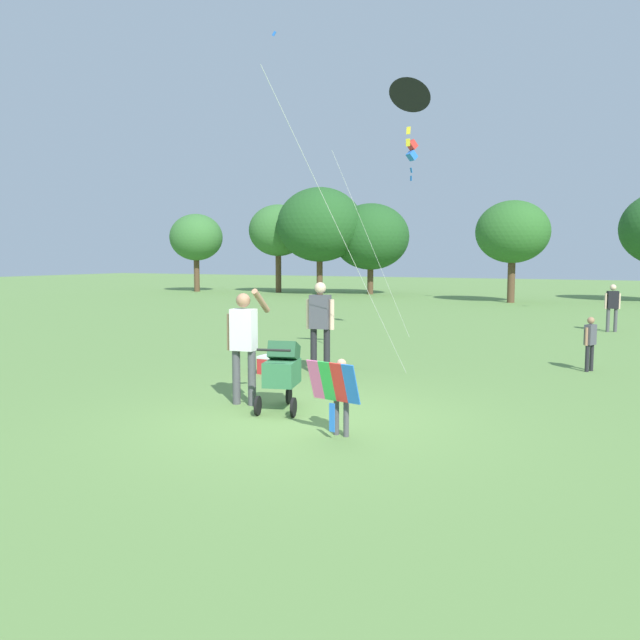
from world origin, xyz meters
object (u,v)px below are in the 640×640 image
at_px(stroller, 282,369).
at_px(person_sitting_far, 612,304).
at_px(kite_adult_black, 409,97).
at_px(person_adult_flyer, 244,338).
at_px(person_kid_running, 590,339).
at_px(person_couple_left, 320,320).
at_px(cooler_box, 271,365).
at_px(kite_orange_delta, 411,153).
at_px(child_with_butterfly_kite, 339,389).

height_order(stroller, person_sitting_far, person_sitting_far).
height_order(kite_adult_black, person_sitting_far, kite_adult_black).
height_order(person_adult_flyer, person_kid_running, person_adult_flyer).
bearing_deg(person_adult_flyer, person_couple_left, 93.10).
height_order(person_adult_flyer, person_couple_left, person_adult_flyer).
relative_size(stroller, person_sitting_far, 0.78).
height_order(kite_adult_black, person_couple_left, kite_adult_black).
distance_m(stroller, cooler_box, 3.02).
bearing_deg(person_sitting_far, person_adult_flyer, -109.49).
distance_m(stroller, person_kid_running, 6.70).
relative_size(person_adult_flyer, kite_adult_black, 0.32).
height_order(person_adult_flyer, kite_adult_black, kite_adult_black).
height_order(kite_adult_black, cooler_box, kite_adult_black).
xyz_separation_m(kite_adult_black, person_couple_left, (-1.49, -0.72, -4.18)).
relative_size(kite_orange_delta, person_sitting_far, 3.80).
relative_size(child_with_butterfly_kite, kite_adult_black, 0.18).
bearing_deg(cooler_box, person_sitting_far, 62.15).
bearing_deg(kite_orange_delta, person_adult_flyer, -87.28).
relative_size(child_with_butterfly_kite, person_sitting_far, 0.69).
height_order(kite_orange_delta, cooler_box, kite_orange_delta).
distance_m(person_adult_flyer, person_kid_running, 7.10).
distance_m(kite_orange_delta, person_kid_running, 7.57).
bearing_deg(stroller, person_adult_flyer, 176.78).
relative_size(kite_adult_black, person_couple_left, 3.13).
height_order(person_kid_running, cooler_box, person_kid_running).
distance_m(person_adult_flyer, kite_adult_black, 5.71).
bearing_deg(person_adult_flyer, kite_adult_black, 69.86).
relative_size(person_kid_running, cooler_box, 2.41).
distance_m(person_sitting_far, person_kid_running, 7.57).
bearing_deg(person_adult_flyer, person_kid_running, 50.44).
bearing_deg(cooler_box, person_adult_flyer, -68.04).
bearing_deg(cooler_box, stroller, -55.94).
distance_m(stroller, person_sitting_far, 13.65).
relative_size(person_couple_left, person_kid_running, 1.64).
bearing_deg(person_couple_left, stroller, -74.00).
bearing_deg(child_with_butterfly_kite, kite_adult_black, 98.70).
relative_size(kite_adult_black, person_sitting_far, 3.88).
relative_size(person_sitting_far, cooler_box, 3.19).
distance_m(kite_orange_delta, person_couple_left, 7.36).
distance_m(person_sitting_far, person_couple_left, 11.18).
bearing_deg(kite_orange_delta, child_with_butterfly_kite, -76.15).
height_order(child_with_butterfly_kite, person_adult_flyer, person_adult_flyer).
relative_size(kite_adult_black, cooler_box, 12.36).
bearing_deg(kite_adult_black, person_adult_flyer, -110.14).
distance_m(kite_orange_delta, person_sitting_far, 7.70).
distance_m(person_couple_left, person_kid_running, 5.33).
bearing_deg(person_couple_left, person_adult_flyer, -86.90).
height_order(stroller, kite_adult_black, kite_adult_black).
height_order(person_couple_left, cooler_box, person_couple_left).
relative_size(person_adult_flyer, stroller, 1.59).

